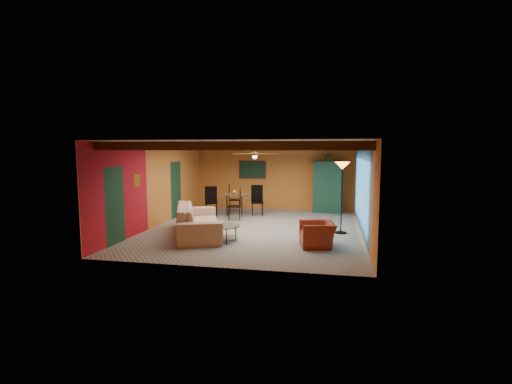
% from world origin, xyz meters
% --- Properties ---
extents(room, '(6.52, 8.01, 2.71)m').
position_xyz_m(room, '(0.00, 0.11, 2.36)').
color(room, gray).
rests_on(room, ground).
extents(sofa, '(2.20, 3.25, 0.88)m').
position_xyz_m(sofa, '(-1.46, -1.14, 0.44)').
color(sofa, tan).
rests_on(sofa, ground).
extents(armchair, '(1.02, 1.12, 0.63)m').
position_xyz_m(armchair, '(2.01, -1.77, 0.31)').
color(armchair, maroon).
rests_on(armchair, ground).
extents(coffee_table, '(1.11, 1.11, 0.45)m').
position_xyz_m(coffee_table, '(-0.48, -1.76, 0.22)').
color(coffee_table, silver).
rests_on(coffee_table, ground).
extents(dining_table, '(2.70, 2.70, 1.16)m').
position_xyz_m(dining_table, '(-1.21, 2.13, 0.58)').
color(dining_table, silver).
rests_on(dining_table, ground).
extents(armoire, '(1.20, 0.73, 1.97)m').
position_xyz_m(armoire, '(2.20, 3.70, 0.98)').
color(armoire, brown).
rests_on(armoire, ground).
extents(floor_lamp, '(0.58, 0.58, 2.14)m').
position_xyz_m(floor_lamp, '(2.65, -0.09, 1.07)').
color(floor_lamp, black).
rests_on(floor_lamp, ground).
extents(ceiling_fan, '(1.50, 1.50, 0.44)m').
position_xyz_m(ceiling_fan, '(0.00, 0.00, 2.36)').
color(ceiling_fan, '#472614').
rests_on(ceiling_fan, ceiling).
extents(painting, '(1.05, 0.03, 0.65)m').
position_xyz_m(painting, '(-0.90, 3.96, 1.65)').
color(painting, black).
rests_on(painting, wall_back).
extents(potted_plant, '(0.45, 0.41, 0.43)m').
position_xyz_m(potted_plant, '(2.20, 3.70, 2.18)').
color(potted_plant, '#26661E').
rests_on(potted_plant, armoire).
extents(vase, '(0.18, 0.18, 0.18)m').
position_xyz_m(vase, '(-1.21, 2.13, 1.25)').
color(vase, orange).
rests_on(vase, dining_table).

